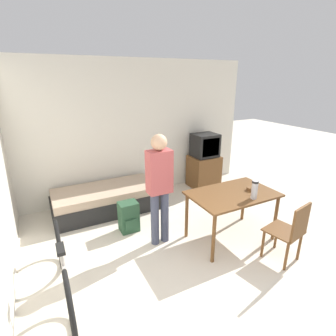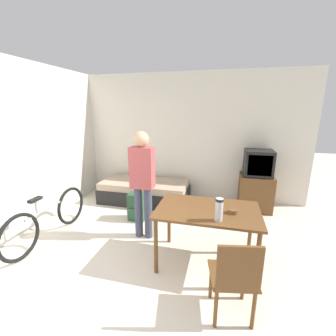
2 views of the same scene
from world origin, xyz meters
The scene contains 11 objects.
ground_plane centered at (0.00, 0.00, 0.00)m, with size 20.00×20.00×0.00m, color beige.
wall_back centered at (0.00, 3.42, 1.35)m, with size 5.28×0.06×2.70m.
daybed centered at (-0.68, 2.89, 0.22)m, with size 1.88×0.85×0.45m.
tv centered at (1.58, 3.04, 0.56)m, with size 0.62×0.52×1.20m.
dining_table centered at (0.77, 1.15, 0.67)m, with size 1.26×0.80×0.76m.
wooden_chair centered at (1.08, 0.37, 0.49)m, with size 0.49×0.49×0.87m.
bicycle centered at (-1.61, 1.15, 0.33)m, with size 0.08×1.68×0.74m.
person_standing centered at (-0.22, 1.55, 0.96)m, with size 0.34×0.22×1.65m.
thermos_flask centered at (0.90, 0.88, 0.90)m, with size 0.09×0.09×0.26m.
mate_bowl centered at (1.06, 1.11, 0.78)m, with size 0.11×0.11×0.05m.
backpack centered at (-0.53, 2.06, 0.25)m, with size 0.29×0.27×0.49m.
Camera 1 is at (-1.67, -1.50, 2.36)m, focal length 28.00 mm.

